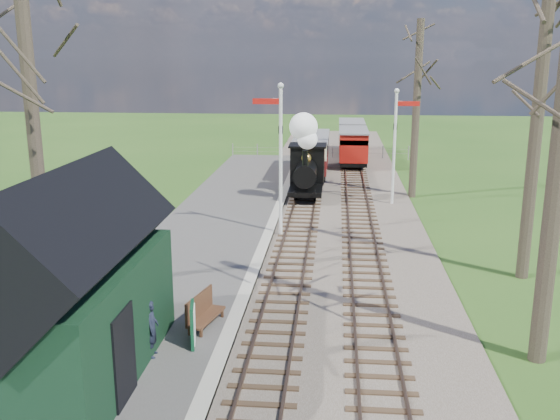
{
  "coord_description": "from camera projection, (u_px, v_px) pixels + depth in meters",
  "views": [
    {
      "loc": [
        1.5,
        -8.43,
        7.27
      ],
      "look_at": [
        -0.56,
        14.16,
        1.6
      ],
      "focal_mm": 40.0,
      "sensor_mm": 36.0,
      "label": 1
    }
  ],
  "objects": [
    {
      "name": "distant_hills",
      "position": [
        333.0,
        252.0,
        76.05
      ],
      "size": [
        114.4,
        48.0,
        22.02
      ],
      "color": "#385B23",
      "rests_on": "ground"
    },
    {
      "name": "ballast_bed",
      "position": [
        331.0,
        203.0,
        31.17
      ],
      "size": [
        8.0,
        60.0,
        0.1
      ],
      "primitive_type": "cube",
      "color": "brown",
      "rests_on": "ground"
    },
    {
      "name": "track_near",
      "position": [
        305.0,
        202.0,
        31.27
      ],
      "size": [
        1.6,
        60.0,
        0.15
      ],
      "color": "brown",
      "rests_on": "ground"
    },
    {
      "name": "track_far",
      "position": [
        357.0,
        203.0,
        31.05
      ],
      "size": [
        1.6,
        60.0,
        0.15
      ],
      "color": "brown",
      "rests_on": "ground"
    },
    {
      "name": "platform",
      "position": [
        203.0,
        247.0,
        23.85
      ],
      "size": [
        5.0,
        44.0,
        0.2
      ],
      "primitive_type": "cube",
      "color": "#474442",
      "rests_on": "ground"
    },
    {
      "name": "coping_strip",
      "position": [
        263.0,
        249.0,
        23.65
      ],
      "size": [
        0.4,
        44.0,
        0.21
      ],
      "primitive_type": "cube",
      "color": "#B2AD9E",
      "rests_on": "ground"
    },
    {
      "name": "station_shed",
      "position": [
        70.0,
        288.0,
        13.73
      ],
      "size": [
        3.25,
        6.3,
        4.78
      ],
      "color": "black",
      "rests_on": "platform"
    },
    {
      "name": "semaphore_near",
      "position": [
        279.0,
        149.0,
        24.69
      ],
      "size": [
        1.22,
        0.24,
        6.22
      ],
      "color": "silver",
      "rests_on": "ground"
    },
    {
      "name": "semaphore_far",
      "position": [
        396.0,
        138.0,
        30.1
      ],
      "size": [
        1.22,
        0.24,
        5.72
      ],
      "color": "silver",
      "rests_on": "ground"
    },
    {
      "name": "bare_trees",
      "position": [
        331.0,
        126.0,
        18.42
      ],
      "size": [
        15.51,
        22.39,
        12.0
      ],
      "color": "#382D23",
      "rests_on": "ground"
    },
    {
      "name": "fence_line",
      "position": [
        320.0,
        151.0,
        44.67
      ],
      "size": [
        12.6,
        0.08,
        1.0
      ],
      "color": "slate",
      "rests_on": "ground"
    },
    {
      "name": "locomotive",
      "position": [
        306.0,
        161.0,
        31.69
      ],
      "size": [
        1.76,
        4.1,
        4.39
      ],
      "color": "black",
      "rests_on": "ground"
    },
    {
      "name": "coach",
      "position": [
        311.0,
        153.0,
        37.68
      ],
      "size": [
        2.05,
        7.02,
        2.15
      ],
      "color": "black",
      "rests_on": "ground"
    },
    {
      "name": "red_carriage_a",
      "position": [
        353.0,
        146.0,
        41.16
      ],
      "size": [
        1.89,
        4.68,
        1.99
      ],
      "color": "black",
      "rests_on": "ground"
    },
    {
      "name": "red_carriage_b",
      "position": [
        351.0,
        136.0,
        46.48
      ],
      "size": [
        1.89,
        4.68,
        1.99
      ],
      "color": "black",
      "rests_on": "ground"
    },
    {
      "name": "sign_board",
      "position": [
        193.0,
        325.0,
        15.49
      ],
      "size": [
        0.23,
        0.75,
        1.1
      ],
      "color": "#0E4225",
      "rests_on": "platform"
    },
    {
      "name": "bench",
      "position": [
        202.0,
        311.0,
        16.65
      ],
      "size": [
        0.8,
        1.61,
        0.88
      ],
      "color": "#472A19",
      "rests_on": "platform"
    },
    {
      "name": "person",
      "position": [
        151.0,
        328.0,
        14.89
      ],
      "size": [
        0.41,
        0.56,
        1.42
      ],
      "primitive_type": "imported",
      "rotation": [
        0.0,
        0.0,
        1.71
      ],
      "color": "black",
      "rests_on": "platform"
    }
  ]
}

